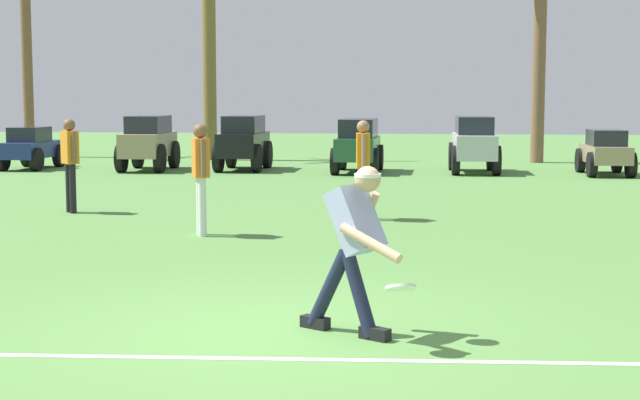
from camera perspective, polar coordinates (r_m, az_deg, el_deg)
name	(u,v)px	position (r m, az deg, el deg)	size (l,w,h in m)	color
ground_plane	(269,332)	(8.23, -2.96, -7.70)	(80.00, 80.00, 0.00)	#51823E
field_line_paint	(250,358)	(7.45, -4.07, -9.18)	(27.78, 0.08, 0.01)	white
frisbee_thrower	(355,240)	(7.97, 2.02, -2.36)	(0.90, 0.81, 1.40)	#191E38
frisbee_in_flight	(401,287)	(7.52, 4.72, -5.08)	(0.30, 0.29, 0.11)	white
teammate_near_sideline	(70,156)	(16.73, -14.34, 2.48)	(0.37, 0.42, 1.56)	black
teammate_midfield	(363,160)	(15.36, 2.52, 2.35)	(0.24, 0.50, 1.56)	black
teammate_deep	(201,168)	(13.70, -6.95, 1.83)	(0.32, 0.48, 1.56)	silver
parked_car_slot_a	(31,147)	(26.78, -16.46, 2.96)	(1.09, 2.21, 1.10)	navy
parked_car_slot_b	(148,141)	(25.62, -9.96, 3.38)	(1.25, 2.39, 1.40)	#998466
parked_car_slot_c	(243,141)	(25.39, -4.47, 3.43)	(1.17, 2.35, 1.40)	black
parked_car_slot_d	(358,144)	(24.59, 2.23, 3.30)	(1.16, 2.41, 1.34)	#235133
parked_car_slot_e	(474,143)	(24.75, 8.95, 3.30)	(1.25, 2.39, 1.40)	#B7BABF
parked_car_slot_f	(605,152)	(24.75, 16.26, 2.71)	(1.16, 2.23, 1.10)	#998466
palm_tree_far_left	(26,28)	(32.02, -16.72, 9.58)	(3.61, 3.04, 6.81)	brown
palm_tree_left_of_centre	(209,36)	(29.41, -6.46, 9.48)	(3.68, 3.16, 6.50)	brown
palm_tree_right_of_centre	(540,46)	(28.72, 12.67, 8.76)	(3.32, 3.36, 5.53)	brown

